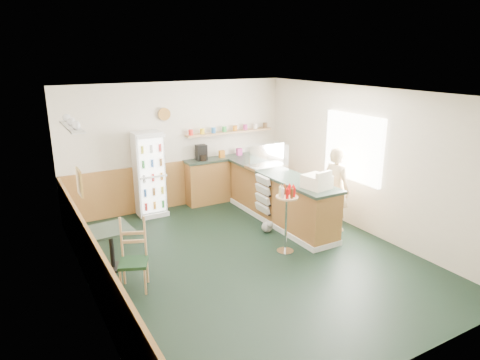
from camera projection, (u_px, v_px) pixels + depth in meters
ground at (249, 258)px, 7.11m from camera, size 6.00×6.00×0.00m
room_envelope at (216, 161)px, 7.17m from camera, size 5.04×6.02×2.72m
service_counter at (280, 200)px, 8.51m from camera, size 0.68×3.01×1.01m
back_counter at (231, 176)px, 9.85m from camera, size 2.24×0.42×1.69m
drinks_fridge at (150, 174)px, 8.78m from camera, size 0.58×0.51×1.75m
display_case at (267, 156)px, 8.70m from camera, size 0.82×0.43×0.46m
cash_register at (317, 182)px, 7.41m from camera, size 0.46×0.48×0.23m
shopkeeper at (336, 189)px, 8.05m from camera, size 0.47×0.59×1.61m
condiment_stand at (287, 208)px, 7.10m from camera, size 0.37×0.37×1.17m
newspaper_rack at (263, 195)px, 8.36m from camera, size 0.09×0.48×0.75m
cafe_table at (111, 240)px, 6.62m from camera, size 0.66×0.66×0.68m
cafe_chair at (131, 252)px, 6.09m from camera, size 0.51×0.52×1.05m
dog_doorstop at (268, 227)px, 8.07m from camera, size 0.21×0.27×0.25m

